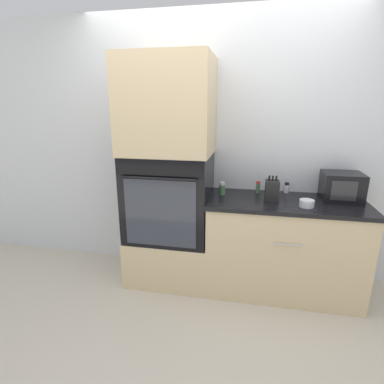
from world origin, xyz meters
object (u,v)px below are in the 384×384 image
Objects in this scene: wall_oven at (169,196)px; microwave at (342,187)px; knife_block at (272,190)px; condiment_jar_mid at (287,188)px; bowl at (307,203)px; condiment_jar_near at (222,189)px; condiment_jar_far at (258,187)px.

microwave is (1.51, 0.12, 0.15)m from wall_oven.
knife_block reaches higher than condiment_jar_mid.
microwave is at bearing 4.40° from wall_oven.
condiment_jar_near is (-0.71, 0.22, 0.03)m from bowl.
wall_oven reaches higher than knife_block.
wall_oven is at bearing -175.60° from microwave.
microwave is at bearing -5.99° from condiment_jar_far.
condiment_jar_near is (-0.44, 0.08, -0.03)m from knife_block.
microwave is 0.47m from condiment_jar_mid.
knife_block reaches higher than condiment_jar_far.
condiment_jar_far is (0.81, 0.19, 0.08)m from wall_oven.
condiment_jar_near is at bearing 170.01° from knife_block.
condiment_jar_mid is (-0.12, 0.39, 0.02)m from bowl.
condiment_jar_far is (-0.70, 0.07, -0.06)m from microwave.
knife_block is (-0.59, -0.11, -0.03)m from microwave.
condiment_jar_near is (0.49, 0.08, 0.08)m from wall_oven.
bowl is 1.01× the size of condiment_jar_near.
bowl is at bearing -6.46° from wall_oven.
wall_oven is 6.91× the size of condiment_jar_near.
microwave is 2.75× the size of bowl.
condiment_jar_near reaches higher than condiment_jar_mid.
wall_oven is 0.84m from condiment_jar_far.
bowl is at bearing -40.14° from condiment_jar_far.
knife_block is at bearing -169.10° from microwave.
condiment_jar_near is at bearing 163.09° from bowl.
wall_oven is 0.50m from condiment_jar_near.
bowl is at bearing -27.07° from knife_block.
condiment_jar_mid is (0.59, 0.18, -0.01)m from condiment_jar_near.
condiment_jar_far is (-0.39, 0.33, 0.03)m from bowl.
condiment_jar_near is at bearing -178.00° from microwave.
knife_block is at bearing -58.41° from condiment_jar_far.
condiment_jar_far reaches higher than condiment_jar_mid.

